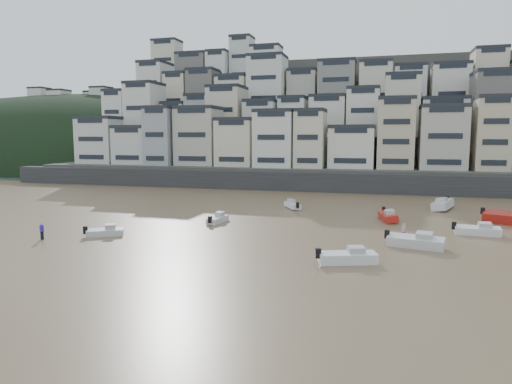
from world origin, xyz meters
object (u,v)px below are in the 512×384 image
(boat_d, at_px, (478,229))
(person_pink, at_px, (404,232))
(boat_a, at_px, (348,255))
(person_blue, at_px, (42,231))
(boat_b, at_px, (416,240))
(boat_j, at_px, (105,231))
(boat_f, at_px, (218,218))
(boat_h, at_px, (293,204))
(boat_i, at_px, (443,203))
(boat_e, at_px, (388,215))

(boat_d, height_order, person_pink, person_pink)
(boat_a, distance_m, person_blue, 30.25)
(boat_d, bearing_deg, person_pink, -147.26)
(boat_b, xyz_separation_m, boat_d, (6.64, 7.43, -0.09))
(boat_j, height_order, boat_f, boat_f)
(boat_d, xyz_separation_m, boat_h, (-22.04, 12.10, -0.06))
(boat_j, xyz_separation_m, boat_d, (37.44, 10.76, 0.11))
(boat_i, bearing_deg, boat_b, 5.85)
(boat_i, height_order, boat_f, boat_i)
(boat_b, height_order, boat_i, boat_i)
(person_blue, relative_size, person_pink, 1.00)
(boat_h, bearing_deg, boat_j, 115.97)
(boat_h, bearing_deg, boat_a, 170.00)
(boat_b, distance_m, boat_a, 9.04)
(boat_b, height_order, person_pink, person_pink)
(boat_a, height_order, person_blue, person_blue)
(boat_i, relative_size, boat_j, 1.65)
(boat_f, bearing_deg, person_blue, 140.19)
(boat_b, relative_size, boat_j, 1.37)
(boat_e, bearing_deg, boat_d, 43.66)
(boat_e, bearing_deg, boat_h, -127.46)
(boat_j, xyz_separation_m, boat_f, (8.76, 10.04, 0.01))
(boat_i, xyz_separation_m, boat_j, (-36.01, -27.82, -0.36))
(boat_i, height_order, boat_d, boat_i)
(boat_e, distance_m, boat_h, 14.40)
(boat_j, relative_size, boat_f, 0.98)
(boat_f, bearing_deg, boat_j, 145.73)
(boat_i, height_order, boat_a, boat_i)
(boat_f, bearing_deg, boat_a, -123.19)
(boat_j, bearing_deg, person_blue, -179.14)
(boat_i, relative_size, boat_f, 1.61)
(boat_j, relative_size, person_pink, 2.32)
(boat_d, relative_size, boat_f, 1.18)
(boat_b, xyz_separation_m, boat_h, (-15.40, 19.53, -0.15))
(boat_j, distance_m, person_blue, 6.02)
(boat_a, bearing_deg, person_pink, 45.36)
(boat_b, xyz_separation_m, boat_e, (-2.34, 13.45, -0.06))
(boat_b, distance_m, boat_d, 9.96)
(boat_b, distance_m, person_blue, 36.53)
(boat_d, bearing_deg, boat_e, 148.28)
(boat_d, relative_size, boat_a, 0.95)
(boat_d, bearing_deg, boat_b, -129.66)
(boat_e, relative_size, person_pink, 2.92)
(boat_a, bearing_deg, boat_d, 30.41)
(boat_a, bearing_deg, boat_f, 120.97)
(boat_a, height_order, person_pink, person_pink)
(boat_i, height_order, person_pink, boat_i)
(boat_b, bearing_deg, boat_j, -161.34)
(person_blue, bearing_deg, boat_e, 30.61)
(boat_j, distance_m, boat_h, 27.57)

